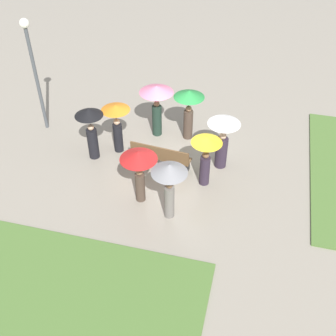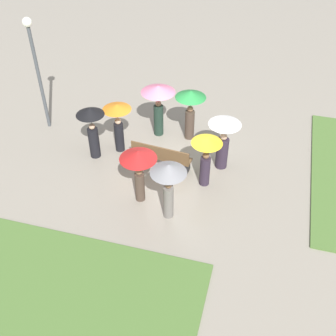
{
  "view_description": "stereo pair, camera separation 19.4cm",
  "coord_description": "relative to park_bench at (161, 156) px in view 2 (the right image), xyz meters",
  "views": [
    {
      "loc": [
        -2.45,
        10.75,
        8.97
      ],
      "look_at": [
        -0.06,
        1.28,
        0.77
      ],
      "focal_mm": 45.0,
      "sensor_mm": 36.0,
      "label": 1
    },
    {
      "loc": [
        -2.63,
        10.7,
        8.97
      ],
      "look_at": [
        -0.06,
        1.28,
        0.77
      ],
      "focal_mm": 45.0,
      "sensor_mm": 36.0,
      "label": 2
    }
  ],
  "objects": [
    {
      "name": "crowd_person_green",
      "position": [
        -0.51,
        -1.9,
        0.93
      ],
      "size": [
        1.06,
        1.06,
        1.91
      ],
      "rotation": [
        0.0,
        0.0,
        1.18
      ],
      "color": "#47382D",
      "rests_on": "ground_plane"
    },
    {
      "name": "crowd_person_white",
      "position": [
        -1.9,
        -0.59,
        0.85
      ],
      "size": [
        1.03,
        1.03,
        1.93
      ],
      "rotation": [
        0.0,
        0.0,
        3.48
      ],
      "color": "#2D2333",
      "rests_on": "ground_plane"
    },
    {
      "name": "crowd_person_black",
      "position": [
        2.34,
        -0.01,
        0.82
      ],
      "size": [
        0.92,
        0.92,
        1.92
      ],
      "rotation": [
        0.0,
        0.0,
        5.34
      ],
      "color": "black",
      "rests_on": "ground_plane"
    },
    {
      "name": "crowd_person_pink",
      "position": [
        0.62,
        -1.83,
        1.0
      ],
      "size": [
        1.18,
        1.18,
        1.97
      ],
      "rotation": [
        0.0,
        0.0,
        3.06
      ],
      "color": "#1E3328",
      "rests_on": "ground_plane"
    },
    {
      "name": "crowd_person_orange",
      "position": [
        1.64,
        -0.56,
        0.78
      ],
      "size": [
        0.96,
        0.96,
        1.82
      ],
      "rotation": [
        0.0,
        0.0,
        1.68
      ],
      "color": "black",
      "rests_on": "ground_plane"
    },
    {
      "name": "park_bench",
      "position": [
        0.0,
        0.0,
        0.0
      ],
      "size": [
        2.01,
        0.6,
        0.9
      ],
      "rotation": [
        0.0,
        0.0,
        -0.09
      ],
      "color": "brown",
      "rests_on": "ground_plane"
    },
    {
      "name": "lamp_post",
      "position": [
        4.73,
        -1.24,
        2.19
      ],
      "size": [
        0.32,
        0.32,
        4.11
      ],
      "color": "#474C51",
      "rests_on": "ground_plane"
    },
    {
      "name": "crowd_person_grey",
      "position": [
        -0.81,
        2.05,
        0.99
      ],
      "size": [
        1.01,
        1.01,
        1.92
      ],
      "rotation": [
        0.0,
        0.0,
        0.57
      ],
      "color": "slate",
      "rests_on": "ground_plane"
    },
    {
      "name": "crowd_person_yellow",
      "position": [
        -1.53,
        0.4,
        0.78
      ],
      "size": [
        0.94,
        0.94,
        1.79
      ],
      "rotation": [
        0.0,
        0.0,
        4.74
      ],
      "color": "#2D2333",
      "rests_on": "ground_plane"
    },
    {
      "name": "ground_plane",
      "position": [
        -0.41,
        -0.42,
        -0.48
      ],
      "size": [
        90.0,
        90.0,
        0.0
      ],
      "primitive_type": "plane",
      "color": "gray"
    },
    {
      "name": "crowd_person_red",
      "position": [
        0.19,
        1.61,
        0.96
      ],
      "size": [
        1.08,
        1.08,
        1.84
      ],
      "rotation": [
        0.0,
        0.0,
        4.09
      ],
      "color": "#47382D",
      "rests_on": "ground_plane"
    }
  ]
}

